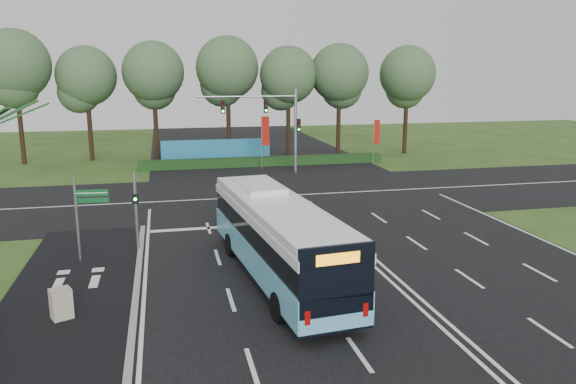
# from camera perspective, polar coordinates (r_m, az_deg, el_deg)

# --- Properties ---
(ground) EXTENTS (120.00, 120.00, 0.00)m
(ground) POSITION_cam_1_polar(r_m,az_deg,el_deg) (27.60, 6.67, -5.70)
(ground) COLOR #2D4B19
(ground) RESTS_ON ground
(road_main) EXTENTS (20.00, 120.00, 0.04)m
(road_main) POSITION_cam_1_polar(r_m,az_deg,el_deg) (27.60, 6.67, -5.66)
(road_main) COLOR black
(road_main) RESTS_ON ground
(road_cross) EXTENTS (120.00, 14.00, 0.05)m
(road_cross) POSITION_cam_1_polar(r_m,az_deg,el_deg) (38.72, 0.81, -0.33)
(road_cross) COLOR black
(road_cross) RESTS_ON ground
(bike_path) EXTENTS (5.00, 18.00, 0.06)m
(bike_path) POSITION_cam_1_polar(r_m,az_deg,el_deg) (23.61, -21.01, -9.57)
(bike_path) COLOR black
(bike_path) RESTS_ON ground
(kerb_strip) EXTENTS (0.25, 18.00, 0.12)m
(kerb_strip) POSITION_cam_1_polar(r_m,az_deg,el_deg) (23.34, -15.11, -9.33)
(kerb_strip) COLOR gray
(kerb_strip) RESTS_ON ground
(city_bus) EXTENTS (3.80, 12.54, 3.54)m
(city_bus) POSITION_cam_1_polar(r_m,az_deg,el_deg) (23.00, -1.08, -4.66)
(city_bus) COLOR #5CAED6
(city_bus) RESTS_ON ground
(pedestrian_signal) EXTENTS (0.31, 0.43, 3.79)m
(pedestrian_signal) POSITION_cam_1_polar(r_m,az_deg,el_deg) (27.43, -15.18, -1.68)
(pedestrian_signal) COLOR gray
(pedestrian_signal) RESTS_ON ground
(street_sign) EXTENTS (1.49, 0.22, 3.83)m
(street_sign) POSITION_cam_1_polar(r_m,az_deg,el_deg) (26.57, -20.01, -1.66)
(street_sign) COLOR gray
(street_sign) RESTS_ON ground
(utility_cabinet) EXTENTS (0.85, 0.79, 1.13)m
(utility_cabinet) POSITION_cam_1_polar(r_m,az_deg,el_deg) (21.27, -22.05, -10.54)
(utility_cabinet) COLOR #ADA28B
(utility_cabinet) RESTS_ON ground
(banner_flag_mid) EXTENTS (0.69, 0.15, 4.69)m
(banner_flag_mid) POSITION_cam_1_polar(r_m,az_deg,el_deg) (48.66, -2.40, 5.87)
(banner_flag_mid) COLOR gray
(banner_flag_mid) RESTS_ON ground
(banner_flag_right) EXTENTS (0.61, 0.15, 4.16)m
(banner_flag_right) POSITION_cam_1_polar(r_m,az_deg,el_deg) (52.00, 8.94, 5.80)
(banner_flag_right) COLOR gray
(banner_flag_right) RESTS_ON ground
(traffic_light_gantry) EXTENTS (8.41, 0.28, 7.00)m
(traffic_light_gantry) POSITION_cam_1_polar(r_m,az_deg,el_deg) (46.28, -1.39, 7.56)
(traffic_light_gantry) COLOR gray
(traffic_light_gantry) RESTS_ON ground
(hedge) EXTENTS (22.00, 1.20, 0.80)m
(hedge) POSITION_cam_1_polar(r_m,az_deg,el_deg) (50.67, -2.49, 3.11)
(hedge) COLOR #163412
(hedge) RESTS_ON ground
(blue_hoarding) EXTENTS (10.00, 0.30, 2.20)m
(blue_hoarding) POSITION_cam_1_polar(r_m,az_deg,el_deg) (52.48, -7.30, 4.11)
(blue_hoarding) COLOR #1B6B94
(blue_hoarding) RESTS_ON ground
(eucalyptus_row) EXTENTS (42.97, 7.93, 12.11)m
(eucalyptus_row) POSITION_cam_1_polar(r_m,az_deg,el_deg) (55.16, -7.60, 12.03)
(eucalyptus_row) COLOR black
(eucalyptus_row) RESTS_ON ground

